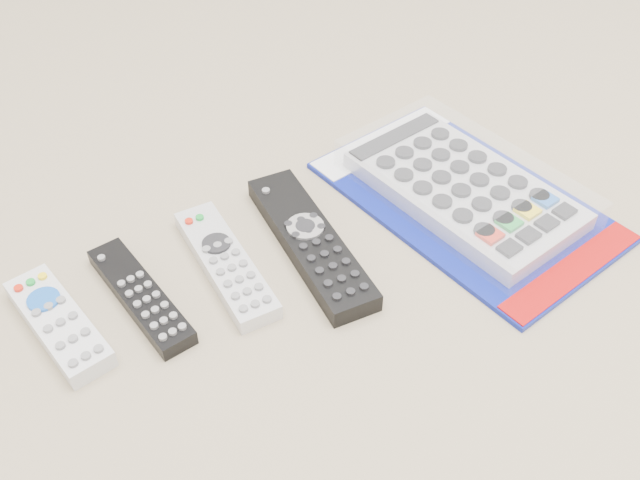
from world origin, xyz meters
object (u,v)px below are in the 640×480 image
remote_small_grey (59,323)px  remote_slim_black (141,296)px  jumbo_remote_packaged (464,187)px  remote_large_black (311,241)px  remote_silver_dvd (226,263)px

remote_small_grey → remote_slim_black: size_ratio=0.92×
remote_slim_black → jumbo_remote_packaged: (0.37, -0.06, 0.01)m
remote_small_grey → remote_large_black: size_ratio=0.67×
remote_slim_black → remote_large_black: size_ratio=0.73×
remote_small_grey → remote_large_black: 0.26m
remote_slim_black → remote_silver_dvd: (0.09, -0.01, 0.00)m
jumbo_remote_packaged → remote_silver_dvd: bearing=164.1°
remote_small_grey → remote_large_black: remote_large_black is taller
remote_slim_black → remote_large_black: 0.18m
remote_small_grey → jumbo_remote_packaged: jumbo_remote_packaged is taller
remote_slim_black → remote_silver_dvd: 0.09m
remote_small_grey → remote_silver_dvd: remote_small_grey is taller
remote_large_black → jumbo_remote_packaged: jumbo_remote_packaged is taller
remote_large_black → jumbo_remote_packaged: size_ratio=0.65×
remote_silver_dvd → remote_small_grey: bearing=179.3°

